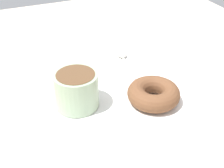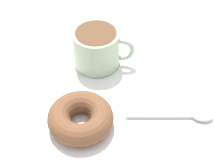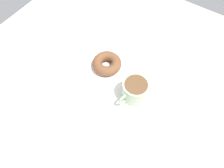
{
  "view_description": "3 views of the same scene",
  "coord_description": "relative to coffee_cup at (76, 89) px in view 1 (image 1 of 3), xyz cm",
  "views": [
    {
      "loc": [
        -18.75,
        -52.85,
        38.98
      ],
      "look_at": [
        2.71,
        -1.99,
        2.3
      ],
      "focal_mm": 50.0,
      "sensor_mm": 36.0,
      "label": 1
    },
    {
      "loc": [
        48.07,
        -10.11,
        49.39
      ],
      "look_at": [
        2.71,
        -1.99,
        2.3
      ],
      "focal_mm": 60.0,
      "sensor_mm": 36.0,
      "label": 2
    },
    {
      "loc": [
        -19.08,
        30.56,
        66.89
      ],
      "look_at": [
        2.71,
        -1.99,
        2.3
      ],
      "focal_mm": 35.0,
      "sensor_mm": 36.0,
      "label": 3
    }
  ],
  "objects": [
    {
      "name": "donut",
      "position": [
        14.73,
        -5.03,
        -1.93
      ],
      "size": [
        10.82,
        10.82,
        3.72
      ],
      "primitive_type": "torus",
      "color": "brown",
      "rests_on": "napkin"
    },
    {
      "name": "napkin",
      "position": [
        8.2,
        1.34,
        -3.94
      ],
      "size": [
        32.24,
        32.24,
        0.3
      ],
      "primitive_type": "cube",
      "rotation": [
        0.0,
        0.0,
        0.04
      ],
      "color": "white",
      "rests_on": "ground_plane"
    },
    {
      "name": "spoon",
      "position": [
        16.44,
        13.1,
        -3.4
      ],
      "size": [
        4.07,
        14.82,
        0.9
      ],
      "color": "#B7B2A8",
      "rests_on": "napkin"
    },
    {
      "name": "coffee_cup",
      "position": [
        0.0,
        0.0,
        0.0
      ],
      "size": [
        8.77,
        11.5,
        7.3
      ],
      "color": "#9EB793",
      "rests_on": "napkin"
    },
    {
      "name": "ground_plane",
      "position": [
        5.49,
        3.33,
        -5.09
      ],
      "size": [
        120.0,
        120.0,
        2.0
      ],
      "primitive_type": "cube",
      "color": "beige"
    }
  ]
}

